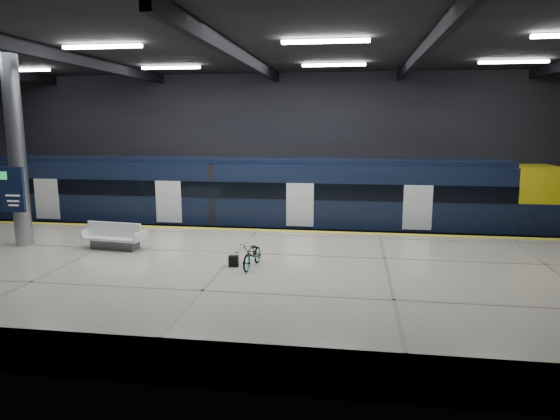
# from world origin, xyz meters

# --- Properties ---
(ground) EXTENTS (30.00, 30.00, 0.00)m
(ground) POSITION_xyz_m (0.00, 0.00, 0.00)
(ground) COLOR black
(ground) RESTS_ON ground
(room_shell) EXTENTS (30.10, 16.10, 8.05)m
(room_shell) POSITION_xyz_m (-0.00, 0.00, 5.72)
(room_shell) COLOR black
(room_shell) RESTS_ON ground
(platform) EXTENTS (30.00, 11.00, 1.10)m
(platform) POSITION_xyz_m (0.00, -2.50, 0.55)
(platform) COLOR #BEB7A1
(platform) RESTS_ON ground
(safety_strip) EXTENTS (30.00, 0.40, 0.01)m
(safety_strip) POSITION_xyz_m (0.00, 2.75, 1.11)
(safety_strip) COLOR gold
(safety_strip) RESTS_ON platform
(rails) EXTENTS (30.00, 1.52, 0.16)m
(rails) POSITION_xyz_m (0.00, 5.50, 0.08)
(rails) COLOR gray
(rails) RESTS_ON ground
(train) EXTENTS (29.40, 2.84, 3.79)m
(train) POSITION_xyz_m (0.43, 5.50, 2.06)
(train) COLOR black
(train) RESTS_ON ground
(bench) EXTENTS (2.27, 1.17, 0.96)m
(bench) POSITION_xyz_m (-4.42, -1.08, 1.44)
(bench) COLOR #595B60
(bench) RESTS_ON platform
(bicycle) EXTENTS (0.73, 1.62, 0.82)m
(bicycle) POSITION_xyz_m (0.89, -2.66, 1.51)
(bicycle) COLOR #99999E
(bicycle) RESTS_ON platform
(pannier_bag) EXTENTS (0.31, 0.20, 0.35)m
(pannier_bag) POSITION_xyz_m (0.29, -2.66, 1.28)
(pannier_bag) COLOR black
(pannier_bag) RESTS_ON platform
(info_column) EXTENTS (0.90, 0.78, 6.90)m
(info_column) POSITION_xyz_m (-8.00, -1.03, 4.46)
(info_column) COLOR #9EA0A5
(info_column) RESTS_ON platform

